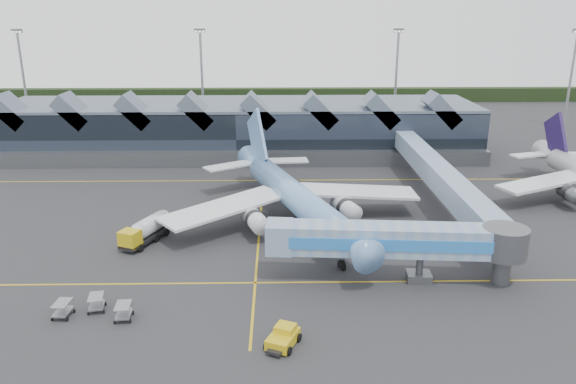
{
  "coord_description": "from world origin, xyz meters",
  "views": [
    {
      "loc": [
        2.36,
        -59.53,
        26.55
      ],
      "look_at": [
        3.62,
        6.51,
        5.0
      ],
      "focal_mm": 35.0,
      "sensor_mm": 36.0,
      "label": 1
    }
  ],
  "objects_px": {
    "fuel_truck": "(147,229)",
    "pushback_tug": "(283,337)",
    "jet_bridge": "(411,242)",
    "main_airliner": "(292,194)"
  },
  "relations": [
    {
      "from": "fuel_truck",
      "to": "pushback_tug",
      "type": "distance_m",
      "value": 27.41
    },
    {
      "from": "jet_bridge",
      "to": "fuel_truck",
      "type": "height_order",
      "value": "jet_bridge"
    },
    {
      "from": "jet_bridge",
      "to": "pushback_tug",
      "type": "height_order",
      "value": "jet_bridge"
    },
    {
      "from": "fuel_truck",
      "to": "pushback_tug",
      "type": "bearing_deg",
      "value": -31.12
    },
    {
      "from": "jet_bridge",
      "to": "pushback_tug",
      "type": "distance_m",
      "value": 17.6
    },
    {
      "from": "main_airliner",
      "to": "pushback_tug",
      "type": "xyz_separation_m",
      "value": [
        -1.49,
        -28.33,
        -3.12
      ]
    },
    {
      "from": "fuel_truck",
      "to": "pushback_tug",
      "type": "xyz_separation_m",
      "value": [
        16.03,
        -22.21,
        -0.89
      ]
    },
    {
      "from": "main_airliner",
      "to": "jet_bridge",
      "type": "height_order",
      "value": "main_airliner"
    },
    {
      "from": "main_airliner",
      "to": "jet_bridge",
      "type": "distance_m",
      "value": 20.49
    },
    {
      "from": "jet_bridge",
      "to": "fuel_truck",
      "type": "xyz_separation_m",
      "value": [
        -28.98,
        10.86,
        -2.72
      ]
    }
  ]
}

